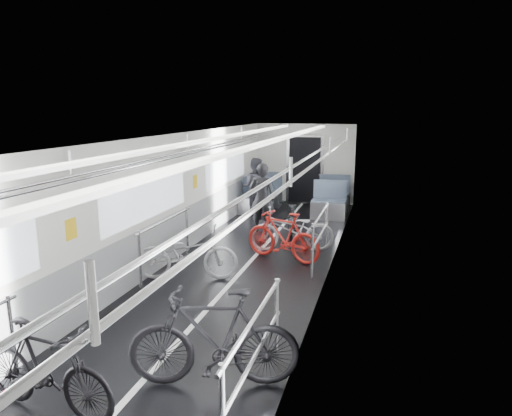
{
  "coord_description": "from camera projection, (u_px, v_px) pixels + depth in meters",
  "views": [
    {
      "loc": [
        2.38,
        -6.8,
        2.88
      ],
      "look_at": [
        0.0,
        1.53,
        0.97
      ],
      "focal_mm": 32.0,
      "sensor_mm": 36.0,
      "label": 1
    }
  ],
  "objects": [
    {
      "name": "bike_left_far",
      "position": [
        187.0,
        253.0,
        7.74
      ],
      "size": [
        1.84,
        1.04,
        0.91
      ],
      "primitive_type": "imported",
      "rotation": [
        0.0,
        0.0,
        1.84
      ],
      "color": "#9F9FA3",
      "rests_on": "floor"
    },
    {
      "name": "bike_right_mid",
      "position": [
        292.0,
        230.0,
        9.26
      ],
      "size": [
        1.8,
        1.07,
        0.89
      ],
      "primitive_type": "imported",
      "rotation": [
        0.0,
        0.0,
        -1.27
      ],
      "color": "#BABABF",
      "rests_on": "floor"
    },
    {
      "name": "bike_right_far",
      "position": [
        283.0,
        236.0,
        8.71
      ],
      "size": [
        1.66,
        0.93,
        0.96
      ],
      "primitive_type": "imported",
      "rotation": [
        0.0,
        0.0,
        -1.89
      ],
      "color": "#B31C16",
      "rests_on": "floor"
    },
    {
      "name": "person_seated",
      "position": [
        255.0,
        187.0,
        12.32
      ],
      "size": [
        0.82,
        0.67,
        1.57
      ],
      "primitive_type": "imported",
      "rotation": [
        0.0,
        0.0,
        3.25
      ],
      "color": "#292930",
      "rests_on": "floor"
    },
    {
      "name": "person_standing",
      "position": [
        262.0,
        198.0,
        10.59
      ],
      "size": [
        0.63,
        0.44,
        1.64
      ],
      "primitive_type": "imported",
      "rotation": [
        0.0,
        0.0,
        3.23
      ],
      "color": "black",
      "rests_on": "floor"
    },
    {
      "name": "car_shell",
      "position": [
        259.0,
        198.0,
        9.07
      ],
      "size": [
        3.02,
        14.01,
        2.41
      ],
      "color": "black",
      "rests_on": "ground"
    },
    {
      "name": "bike_left_mid",
      "position": [
        47.0,
        369.0,
        4.31
      ],
      "size": [
        1.59,
        0.59,
        0.94
      ],
      "primitive_type": "imported",
      "rotation": [
        0.0,
        0.0,
        1.47
      ],
      "color": "black",
      "rests_on": "floor"
    },
    {
      "name": "bike_aisle",
      "position": [
        293.0,
        217.0,
        10.38
      ],
      "size": [
        0.89,
        1.78,
        0.89
      ],
      "primitive_type": "imported",
      "rotation": [
        0.0,
        0.0,
        0.18
      ],
      "color": "black",
      "rests_on": "floor"
    },
    {
      "name": "bike_right_near",
      "position": [
        214.0,
        338.0,
        4.74
      ],
      "size": [
        1.87,
        0.98,
        1.08
      ],
      "primitive_type": "imported",
      "rotation": [
        0.0,
        0.0,
        -1.3
      ],
      "color": "black",
      "rests_on": "floor"
    }
  ]
}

